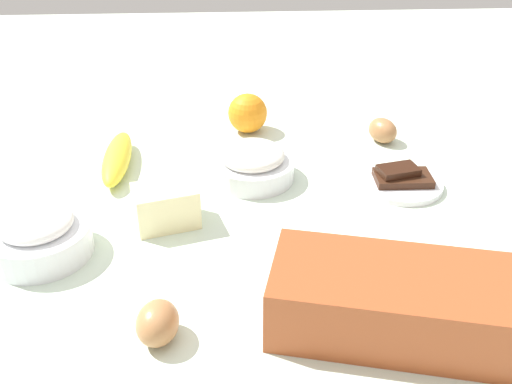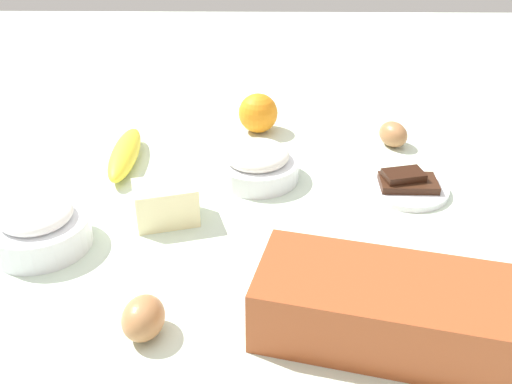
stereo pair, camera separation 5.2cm
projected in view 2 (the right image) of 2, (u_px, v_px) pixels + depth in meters
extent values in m
cube|color=silver|center=(256.00, 220.00, 0.92)|extent=(2.40, 2.40, 0.02)
cube|color=#9E4723|center=(382.00, 308.00, 0.68)|extent=(0.30, 0.19, 0.08)
cube|color=black|center=(382.00, 305.00, 0.68)|extent=(0.29, 0.18, 0.07)
cylinder|color=white|center=(258.00, 169.00, 1.00)|extent=(0.14, 0.14, 0.03)
torus|color=white|center=(258.00, 162.00, 1.00)|extent=(0.14, 0.14, 0.01)
ellipsoid|color=white|center=(258.00, 155.00, 0.99)|extent=(0.11, 0.11, 0.04)
cylinder|color=white|center=(39.00, 232.00, 0.84)|extent=(0.14, 0.14, 0.04)
torus|color=white|center=(37.00, 221.00, 0.83)|extent=(0.14, 0.14, 0.01)
ellipsoid|color=white|center=(35.00, 214.00, 0.82)|extent=(0.10, 0.10, 0.04)
ellipsoid|color=yellow|center=(125.00, 154.00, 1.05)|extent=(0.05, 0.19, 0.04)
sphere|color=orange|center=(256.00, 113.00, 1.15)|extent=(0.07, 0.07, 0.07)
cube|color=#F4EDB2|center=(166.00, 203.00, 0.89)|extent=(0.10, 0.09, 0.06)
ellipsoid|color=#A46E43|center=(393.00, 134.00, 1.11)|extent=(0.07, 0.07, 0.05)
ellipsoid|color=#AE7547|center=(143.00, 318.00, 0.69)|extent=(0.06, 0.07, 0.05)
cylinder|color=white|center=(407.00, 189.00, 0.97)|extent=(0.13, 0.13, 0.01)
cube|color=#381E11|center=(408.00, 183.00, 0.97)|extent=(0.09, 0.06, 0.01)
cube|color=black|center=(404.00, 175.00, 0.96)|extent=(0.07, 0.05, 0.01)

